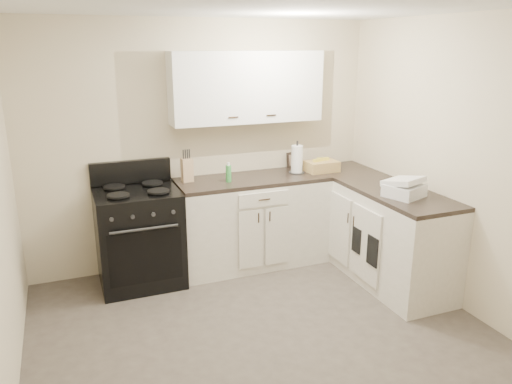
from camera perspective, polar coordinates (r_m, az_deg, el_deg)
name	(u,v)px	position (r m, az deg, el deg)	size (l,w,h in m)	color
floor	(271,346)	(4.06, 1.78, -17.15)	(3.60, 3.60, 0.00)	#473F38
ceiling	(275,3)	(3.39, 2.18, 20.77)	(3.60, 3.60, 0.00)	white
wall_back	(203,146)	(5.17, -6.05, 5.30)	(3.60, 3.60, 0.00)	beige
wall_right	(471,169)	(4.53, 23.35, 2.41)	(3.60, 3.60, 0.00)	beige
wall_front	(460,315)	(2.12, 22.25, -12.87)	(3.60, 3.60, 0.00)	beige
base_cabinets_back	(252,223)	(5.24, -0.41, -3.54)	(1.55, 0.60, 0.90)	silver
base_cabinets_right	(375,230)	(5.19, 13.43, -4.23)	(0.60, 1.90, 0.90)	silver
countertop_back	(252,180)	(5.10, -0.42, 1.42)	(1.55, 0.60, 0.04)	black
countertop_right	(378,185)	(5.05, 13.78, 0.77)	(0.60, 1.90, 0.04)	black
upper_cabinets	(247,87)	(5.08, -1.06, 11.90)	(1.55, 0.30, 0.70)	white
stove	(139,238)	(4.94, -13.18, -5.16)	(0.78, 0.67, 0.94)	black
knife_block	(187,170)	(4.98, -7.89, 2.51)	(0.11, 0.10, 0.23)	#D5AE83
paper_towel	(297,159)	(5.28, 4.70, 3.75)	(0.12, 0.12, 0.29)	white
soap_bottle	(229,174)	(4.93, -3.16, 2.11)	(0.06, 0.06, 0.17)	green
picture_frame	(292,160)	(5.53, 4.17, 3.70)	(0.14, 0.02, 0.17)	black
wicker_basket	(322,166)	(5.39, 7.52, 2.94)	(0.34, 0.22, 0.11)	tan
countertop_grill	(404,190)	(4.65, 16.58, 0.18)	(0.31, 0.28, 0.11)	white
oven_mitt_near	(373,251)	(4.69, 13.21, -6.60)	(0.02, 0.16, 0.28)	black
oven_mitt_far	(357,240)	(4.89, 11.44, -5.43)	(0.02, 0.14, 0.25)	black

